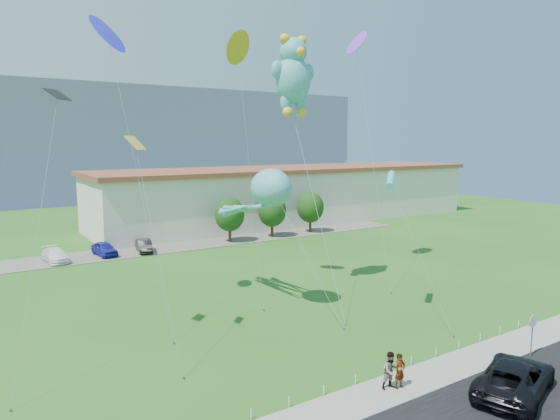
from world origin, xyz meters
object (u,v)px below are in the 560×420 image
object	(u,v)px
warehouse	(293,194)
pedestrian_right	(391,370)
stop_sign	(533,325)
parked_car_black	(144,246)
pedestrian_left	(400,371)
octopus_kite	(262,196)
parked_car_blue	(104,249)
teddy_bear_kite	(293,74)
suv	(515,377)
parked_car_white	(55,255)

from	to	relation	value
warehouse	pedestrian_right	bearing A→B (deg)	-119.08
stop_sign	parked_car_black	bearing A→B (deg)	104.63
pedestrian_left	octopus_kite	bearing A→B (deg)	85.98
pedestrian_right	parked_car_blue	world-z (taller)	pedestrian_right
parked_car_blue	teddy_bear_kite	xyz separation A→B (m)	(9.61, -21.43, 16.39)
suv	octopus_kite	size ratio (longest dim) A/B	0.49
parked_car_blue	pedestrian_left	bearing A→B (deg)	-89.02
suv	octopus_kite	bearing A→B (deg)	-7.48
pedestrian_left	teddy_bear_kite	world-z (taller)	teddy_bear_kite
suv	pedestrian_right	size ratio (longest dim) A/B	3.21
warehouse	pedestrian_left	xyz separation A→B (m)	(-25.57, -46.89, -3.15)
warehouse	teddy_bear_kite	bearing A→B (deg)	-124.25
pedestrian_right	octopus_kite	size ratio (longest dim) A/B	0.15
suv	pedestrian_left	bearing A→B (deg)	33.27
stop_sign	suv	xyz separation A→B (m)	(-4.79, -2.00, -0.98)
parked_car_white	parked_car_blue	size ratio (longest dim) A/B	1.09
teddy_bear_kite	pedestrian_left	bearing A→B (deg)	-105.96
pedestrian_right	teddy_bear_kite	size ratio (longest dim) A/B	0.09
suv	parked_car_white	distance (m)	43.04
octopus_kite	parked_car_black	bearing A→B (deg)	94.10
teddy_bear_kite	suv	bearing A→B (deg)	-90.96
parked_car_black	parked_car_white	bearing A→B (deg)	-173.35
warehouse	octopus_kite	bearing A→B (deg)	-127.28
warehouse	pedestrian_left	bearing A→B (deg)	-118.60
parked_car_black	warehouse	bearing A→B (deg)	29.61
pedestrian_right	parked_car_blue	bearing A→B (deg)	106.28
suv	stop_sign	bearing A→B (deg)	-86.28
stop_sign	pedestrian_right	distance (m)	9.63
stop_sign	parked_car_black	size ratio (longest dim) A/B	0.61
pedestrian_right	teddy_bear_kite	bearing A→B (deg)	81.78
parked_car_black	pedestrian_right	bearing A→B (deg)	-80.17
octopus_kite	teddy_bear_kite	world-z (taller)	teddy_bear_kite
warehouse	parked_car_black	distance (m)	28.49
pedestrian_left	pedestrian_right	world-z (taller)	pedestrian_right
parked_car_blue	parked_car_white	bearing A→B (deg)	175.87
warehouse	octopus_kite	world-z (taller)	octopus_kite
stop_sign	parked_car_blue	world-z (taller)	stop_sign
pedestrian_right	octopus_kite	bearing A→B (deg)	94.72
teddy_bear_kite	octopus_kite	bearing A→B (deg)	-154.37
stop_sign	parked_car_blue	distance (m)	41.33
parked_car_black	teddy_bear_kite	size ratio (longest dim) A/B	0.21
pedestrian_left	octopus_kite	xyz separation A→B (m)	(0.71, 14.24, 7.22)
parked_car_white	parked_car_blue	distance (m)	4.89
warehouse	parked_car_black	size ratio (longest dim) A/B	14.78
warehouse	parked_car_white	distance (m)	36.89
pedestrian_right	parked_car_black	world-z (taller)	pedestrian_right
teddy_bear_kite	parked_car_black	bearing A→B (deg)	104.84
octopus_kite	parked_car_white	bearing A→B (deg)	114.67
stop_sign	parked_car_blue	size ratio (longest dim) A/B	0.59
parked_car_white	octopus_kite	xyz separation A→B (m)	(10.60, -23.09, 7.45)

